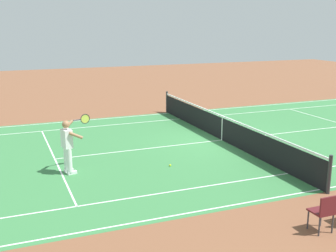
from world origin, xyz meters
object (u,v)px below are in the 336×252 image
(tennis_player_near, at_px, (68,144))
(tennis_ball, at_px, (170,165))
(spectator_chair_7, at_px, (324,210))
(tennis_net, at_px, (222,128))

(tennis_player_near, distance_m, tennis_ball, 3.26)
(tennis_ball, bearing_deg, spectator_chair_7, 104.72)
(tennis_net, xyz_separation_m, tennis_player_near, (6.16, 1.58, 0.44))
(tennis_net, height_order, tennis_ball, tennis_net)
(tennis_net, relative_size, tennis_ball, 177.27)
(tennis_ball, relative_size, spectator_chair_7, 0.08)
(tennis_ball, distance_m, spectator_chair_7, 5.54)
(tennis_player_near, relative_size, tennis_ball, 25.71)
(tennis_ball, xyz_separation_m, spectator_chair_7, (-1.40, 5.34, 0.49))
(tennis_player_near, xyz_separation_m, spectator_chair_7, (-4.49, 5.90, -0.41))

